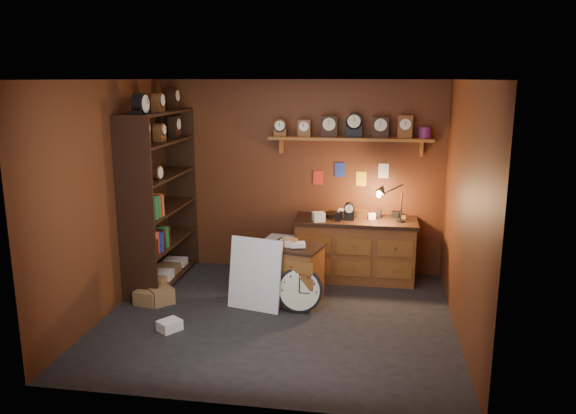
{
  "coord_description": "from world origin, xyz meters",
  "views": [
    {
      "loc": [
        1.06,
        -5.95,
        2.71
      ],
      "look_at": [
        0.06,
        0.35,
        1.25
      ],
      "focal_mm": 35.0,
      "sensor_mm": 36.0,
      "label": 1
    }
  ],
  "objects_px": {
    "shelving_unit": "(158,191)",
    "big_round_clock": "(300,290)",
    "workbench": "(355,246)",
    "low_cabinet": "(295,272)"
  },
  "relations": [
    {
      "from": "workbench",
      "to": "low_cabinet",
      "type": "bearing_deg",
      "value": -125.95
    },
    {
      "from": "shelving_unit",
      "to": "big_round_clock",
      "type": "height_order",
      "value": "shelving_unit"
    },
    {
      "from": "low_cabinet",
      "to": "shelving_unit",
      "type": "bearing_deg",
      "value": -179.48
    },
    {
      "from": "big_round_clock",
      "to": "workbench",
      "type": "bearing_deg",
      "value": 64.23
    },
    {
      "from": "shelving_unit",
      "to": "big_round_clock",
      "type": "relative_size",
      "value": 4.71
    },
    {
      "from": "shelving_unit",
      "to": "workbench",
      "type": "xyz_separation_m",
      "value": [
        2.61,
        0.49,
        -0.78
      ]
    },
    {
      "from": "workbench",
      "to": "low_cabinet",
      "type": "xyz_separation_m",
      "value": [
        -0.69,
        -0.96,
        -0.08
      ]
    },
    {
      "from": "workbench",
      "to": "shelving_unit",
      "type": "bearing_deg",
      "value": -169.25
    },
    {
      "from": "shelving_unit",
      "to": "workbench",
      "type": "bearing_deg",
      "value": 10.75
    },
    {
      "from": "workbench",
      "to": "big_round_clock",
      "type": "relative_size",
      "value": 3.02
    }
  ]
}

